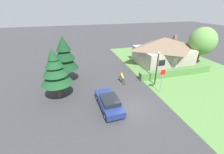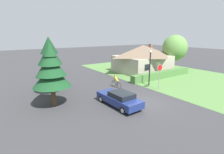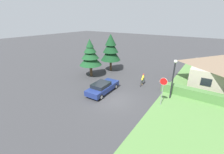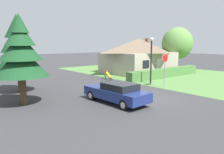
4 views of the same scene
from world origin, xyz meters
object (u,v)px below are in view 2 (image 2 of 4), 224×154
Objects in this scene: cyclist at (116,82)px; street_lamp at (150,63)px; cottage_house at (143,58)px; stop_sign at (160,72)px; conifer_tall_far at (50,60)px; conifer_tall_near at (51,70)px; deciduous_tree_right at (175,48)px; sedan_left_lane at (119,99)px.

street_lamp is (3.98, -1.53, 2.10)m from cyclist.
cottage_house reaches higher than stop_sign.
stop_sign is 12.14m from conifer_tall_far.
cottage_house is 18.38m from conifer_tall_near.
conifer_tall_near is at bearing -168.48° from deciduous_tree_right.
conifer_tall_near is at bearing 94.43° from cyclist.
stop_sign is at bearing -10.71° from conifer_tall_near.
conifer_tall_far is at bearing 75.81° from conifer_tall_near.
stop_sign is (-5.74, -8.70, -0.22)m from cottage_house.
deciduous_tree_right is at bearing -82.44° from cyclist.
conifer_tall_far is (-10.44, 6.00, 1.53)m from stop_sign.
conifer_tall_near reaches higher than street_lamp.
conifer_tall_far reaches higher than stop_sign.
street_lamp is at bearing -116.04° from cyclist.
street_lamp reaches higher than stop_sign.
cottage_house reaches higher than sedan_left_lane.
cyclist is at bearing 9.44° from conifer_tall_near.
conifer_tall_far reaches higher than cyclist.
deciduous_tree_right reaches higher than conifer_tall_far.
cyclist is 8.37m from conifer_tall_near.
sedan_left_lane is 7.99m from street_lamp.
deciduous_tree_right is at bearing -68.70° from sedan_left_lane.
cyclist is 0.28× the size of conifer_tall_far.
cottage_house is 16.46m from conifer_tall_far.
deciduous_tree_right is at bearing 2.30° from conifer_tall_far.
deciduous_tree_right reaches higher than stop_sign.
stop_sign is 0.48× the size of deciduous_tree_right.
street_lamp is at bearing -129.39° from cottage_house.
street_lamp is at bearing -20.53° from conifer_tall_far.
cottage_house is at bearing 51.84° from street_lamp.
conifer_tall_near is (-11.42, 2.16, 1.15)m from stop_sign.
cyclist is 0.31× the size of conifer_tall_near.
stop_sign is 0.66× the size of street_lamp.
deciduous_tree_right is (22.29, 0.90, 0.22)m from conifer_tall_far.
conifer_tall_far is (-6.89, 2.54, 2.93)m from cyclist.
street_lamp reaches higher than sedan_left_lane.
stop_sign is at bearing -29.90° from conifer_tall_far.
deciduous_tree_right is (15.40, 3.44, 3.15)m from cyclist.
sedan_left_lane is at bearing -142.38° from cottage_house.
cottage_house is 6.55m from deciduous_tree_right.
conifer_tall_far is at bearing 159.47° from street_lamp.
conifer_tall_far reaches higher than conifer_tall_near.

